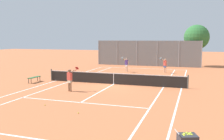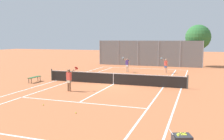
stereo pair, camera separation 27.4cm
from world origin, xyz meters
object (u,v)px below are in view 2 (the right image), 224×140
at_px(tree_behind_left, 198,38).
at_px(loose_tennis_ball_2, 135,73).
at_px(loose_tennis_ball_1, 43,105).
at_px(tennis_net, 113,78).
at_px(player_near_side, 69,79).
at_px(player_far_left, 127,64).
at_px(loose_tennis_ball_0, 76,113).
at_px(courtside_bench, 35,77).
at_px(player_far_right, 166,65).

bearing_deg(tree_behind_left, loose_tennis_ball_2, -122.14).
bearing_deg(loose_tennis_ball_1, tennis_net, 78.00).
relative_size(player_near_side, loose_tennis_ball_2, 26.88).
bearing_deg(player_far_left, loose_tennis_ball_0, -83.48).
bearing_deg(loose_tennis_ball_1, player_far_left, 87.82).
xyz_separation_m(courtside_bench, tree_behind_left, (13.45, 18.22, 3.51)).
bearing_deg(loose_tennis_ball_1, player_far_right, 73.15).
relative_size(player_far_left, tree_behind_left, 0.31).
bearing_deg(player_near_side, courtside_bench, 152.86).
bearing_deg(tennis_net, loose_tennis_ball_1, -102.00).
bearing_deg(player_far_right, loose_tennis_ball_2, -151.97).
bearing_deg(player_far_right, loose_tennis_ball_0, -98.16).
distance_m(player_far_right, loose_tennis_ball_0, 17.14).
bearing_deg(tennis_net, loose_tennis_ball_0, -84.32).
xyz_separation_m(tennis_net, player_far_left, (-1.03, 7.95, 0.42)).
xyz_separation_m(tennis_net, tree_behind_left, (6.55, 16.97, 3.41)).
distance_m(loose_tennis_ball_1, tree_behind_left, 26.24).
xyz_separation_m(loose_tennis_ball_1, loose_tennis_ball_2, (1.85, 14.54, 0.00)).
distance_m(player_near_side, loose_tennis_ball_0, 5.66).
bearing_deg(loose_tennis_ball_0, player_far_right, 81.84).
bearing_deg(player_far_left, player_far_right, 7.33).
xyz_separation_m(player_far_left, loose_tennis_ball_0, (1.87, -16.39, -0.89)).
bearing_deg(tennis_net, tree_behind_left, 68.88).
xyz_separation_m(player_far_left, player_far_right, (4.30, 0.55, 0.00)).
xyz_separation_m(player_far_left, loose_tennis_ball_1, (-0.59, -15.61, -0.89)).
height_order(player_far_right, tree_behind_left, tree_behind_left).
relative_size(player_near_side, player_far_left, 1.00).
distance_m(player_near_side, courtside_bench, 5.39).
relative_size(tennis_net, tree_behind_left, 2.10).
bearing_deg(player_far_right, tree_behind_left, 68.76).
distance_m(player_near_side, player_far_left, 11.70).
xyz_separation_m(tennis_net, loose_tennis_ball_1, (-1.63, -7.66, -0.48)).
xyz_separation_m(tennis_net, loose_tennis_ball_0, (0.84, -8.43, -0.48)).
height_order(courtside_bench, tree_behind_left, tree_behind_left).
bearing_deg(player_far_right, tennis_net, -111.01).
relative_size(tennis_net, player_far_right, 6.76).
bearing_deg(loose_tennis_ball_2, loose_tennis_ball_0, -87.68).
bearing_deg(tree_behind_left, player_near_side, -112.78).
relative_size(player_near_side, tree_behind_left, 0.31).
xyz_separation_m(tennis_net, player_far_right, (3.27, 8.50, 0.42)).
relative_size(loose_tennis_ball_0, courtside_bench, 0.04).
bearing_deg(player_near_side, loose_tennis_ball_2, 77.51).
xyz_separation_m(player_near_side, loose_tennis_ball_2, (2.34, 10.58, -0.89)).
distance_m(player_far_left, loose_tennis_ball_0, 16.52).
bearing_deg(loose_tennis_ball_0, player_far_left, 96.52).
height_order(player_far_left, player_far_right, same).
bearing_deg(tree_behind_left, player_far_left, -130.09).
bearing_deg(loose_tennis_ball_1, tree_behind_left, 71.62).
relative_size(tennis_net, loose_tennis_ball_1, 181.82).
distance_m(player_far_left, loose_tennis_ball_1, 15.65).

